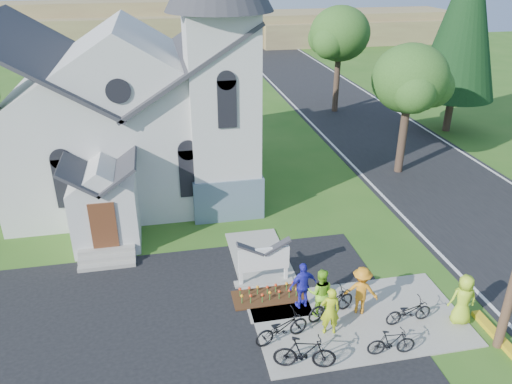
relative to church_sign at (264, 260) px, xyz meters
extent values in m
plane|color=#2D5D1A|center=(1.20, -3.20, -1.03)|extent=(120.00, 120.00, 0.00)
cube|color=black|center=(11.20, 11.80, -1.02)|extent=(8.00, 90.00, 0.02)
cube|color=gray|center=(2.70, -2.70, -1.00)|extent=(7.00, 4.00, 0.05)
cube|color=silver|center=(-4.80, 9.80, 1.47)|extent=(11.00, 9.00, 5.00)
cube|color=slate|center=(-0.50, 6.50, -0.03)|extent=(3.20, 3.20, 2.00)
cube|color=silver|center=(-0.50, 6.50, 3.47)|extent=(3.00, 3.00, 9.00)
cube|color=silver|center=(-5.80, 4.10, 0.37)|extent=(2.60, 2.40, 2.80)
cube|color=#5C311A|center=(-5.80, 2.87, 0.47)|extent=(1.00, 0.10, 2.00)
cube|color=gray|center=(0.00, 0.00, -0.98)|extent=(2.20, 0.40, 0.10)
cube|color=white|center=(-0.85, 0.00, -0.48)|extent=(0.12, 0.12, 1.00)
cube|color=white|center=(0.85, 0.00, -0.48)|extent=(0.12, 0.12, 1.00)
cube|color=white|center=(0.00, 0.00, 0.02)|extent=(1.90, 0.14, 0.90)
cube|color=#3C1E10|center=(0.00, -0.90, -0.99)|extent=(2.60, 1.10, 0.07)
cylinder|color=#3C2920|center=(9.70, 8.80, 1.00)|extent=(0.44, 0.44, 4.05)
ellipsoid|color=#2D571D|center=(9.70, 8.80, 4.22)|extent=(4.00, 4.00, 3.60)
cylinder|color=#3C2920|center=(10.20, 20.80, 1.22)|extent=(0.44, 0.44, 4.50)
ellipsoid|color=#2D571D|center=(10.20, 20.80, 4.79)|extent=(4.40, 4.40, 3.96)
cylinder|color=#3C2920|center=(16.20, 14.80, 0.17)|extent=(0.50, 0.50, 2.40)
cone|color=black|center=(16.20, 14.80, 6.37)|extent=(5.20, 5.20, 10.00)
cube|color=olive|center=(7.20, 52.80, 0.97)|extent=(60.00, 8.00, 4.00)
cube|color=olive|center=(-8.80, 54.80, 1.77)|extent=(30.00, 6.00, 5.60)
cube|color=olive|center=(23.20, 50.80, 0.47)|extent=(25.00, 6.00, 3.00)
imported|color=#B6CE18|center=(1.48, -3.10, -0.12)|extent=(0.68, 0.50, 1.72)
imported|color=black|center=(-0.11, -3.14, -0.49)|extent=(1.95, 1.12, 0.97)
imported|color=#82D227|center=(1.46, -2.16, -0.09)|extent=(1.02, 0.90, 1.77)
imported|color=black|center=(0.27, -4.40, -0.42)|extent=(1.93, 0.97, 1.12)
imported|color=#2927C5|center=(1.01, -1.65, -0.10)|extent=(1.09, 0.64, 1.75)
imported|color=black|center=(1.81, -2.31, -0.48)|extent=(2.01, 1.30, 1.00)
imported|color=orange|center=(2.85, -2.31, -0.10)|extent=(1.30, 1.06, 1.75)
imported|color=black|center=(3.01, -4.40, -0.52)|extent=(1.54, 0.57, 0.91)
imported|color=#AEDB29|center=(5.90, -3.48, -0.07)|extent=(0.97, 0.71, 1.82)
imported|color=black|center=(4.21, -3.15, -0.55)|extent=(1.68, 0.68, 0.86)
camera|label=1|loc=(-3.34, -14.97, 10.14)|focal=35.00mm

